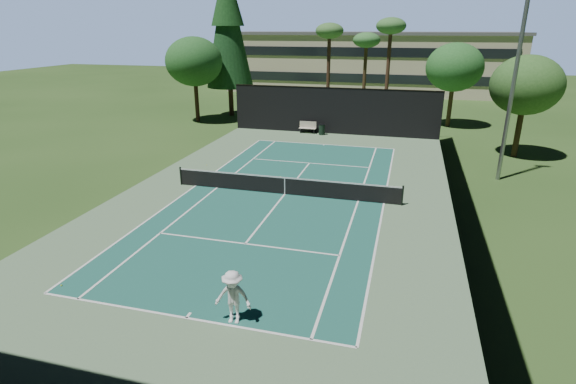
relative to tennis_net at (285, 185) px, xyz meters
name	(u,v)px	position (x,y,z in m)	size (l,w,h in m)	color
ground	(285,194)	(0.00, 0.00, -0.56)	(160.00, 160.00, 0.00)	#2A4B1C
apron_slab	(285,194)	(0.00, 0.00, -0.55)	(18.00, 32.00, 0.01)	#5A7D57
court_surface	(285,194)	(0.00, 0.00, -0.55)	(10.97, 23.77, 0.01)	#1C5A4E
court_lines	(285,194)	(0.00, 0.00, -0.54)	(11.07, 23.87, 0.01)	white
tennis_net	(285,185)	(0.00, 0.00, 0.00)	(12.90, 0.10, 1.10)	black
fence	(285,160)	(0.00, 0.06, 1.45)	(18.04, 32.05, 4.03)	black
player	(233,297)	(1.55, -11.64, 0.35)	(1.17, 0.67, 1.81)	white
tennis_ball_a	(61,285)	(-5.27, -11.32, -0.52)	(0.07, 0.07, 0.07)	#AECC2E
tennis_ball_b	(263,187)	(-1.55, 0.77, -0.52)	(0.07, 0.07, 0.07)	#CED630
tennis_ball_c	(280,177)	(-1.08, 2.88, -0.52)	(0.08, 0.08, 0.08)	#CDED36
tennis_ball_d	(207,165)	(-6.64, 4.05, -0.52)	(0.07, 0.07, 0.07)	yellow
park_bench	(308,127)	(-2.22, 15.68, -0.01)	(1.50, 0.45, 1.02)	beige
trash_bin	(322,129)	(-0.88, 15.32, -0.08)	(0.56, 0.56, 0.95)	black
pine_tree	(228,20)	(-12.00, 22.00, 9.00)	(4.80, 4.80, 15.00)	#3F291B
palm_a	(329,35)	(-2.00, 24.00, 7.63)	(2.80, 2.80, 9.32)	#41291C
palm_b	(366,43)	(1.50, 26.00, 6.80)	(2.80, 2.80, 8.42)	#46321E
palm_c	(391,30)	(4.00, 23.00, 8.05)	(2.80, 2.80, 9.77)	#482D1E
decid_tree_a	(455,67)	(10.00, 22.00, 4.86)	(5.12, 5.12, 7.62)	#4C3720
decid_tree_b	(526,85)	(14.00, 12.00, 4.52)	(4.80, 4.80, 7.14)	#48351E
decid_tree_c	(194,62)	(-14.00, 18.00, 5.21)	(5.44, 5.44, 8.09)	#40291B
campus_building	(369,62)	(0.00, 45.98, 3.65)	(40.50, 12.50, 8.30)	beige
light_pole	(516,72)	(12.00, 6.00, 5.90)	(0.90, 0.25, 12.22)	gray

